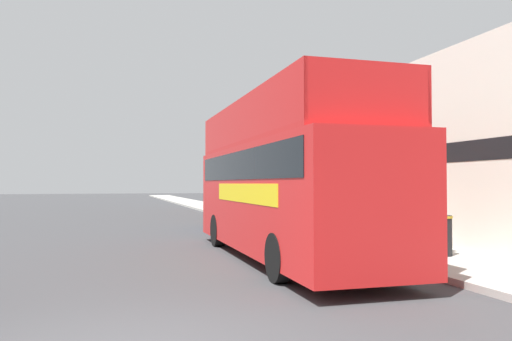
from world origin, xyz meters
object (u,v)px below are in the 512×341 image
object	(u,v)px
tour_bus	(282,187)
lamp_post_nearest	(419,131)
parked_car_ahead_of_bus	(235,213)
litter_bin	(443,234)
lamp_post_second	(295,138)

from	to	relation	value
tour_bus	lamp_post_nearest	world-z (taller)	lamp_post_nearest
tour_bus	parked_car_ahead_of_bus	world-z (taller)	tour_bus
lamp_post_nearest	litter_bin	bearing A→B (deg)	28.78
tour_bus	lamp_post_nearest	bearing A→B (deg)	-39.54
tour_bus	lamp_post_nearest	size ratio (longest dim) A/B	2.27
lamp_post_nearest	lamp_post_second	world-z (taller)	lamp_post_second
litter_bin	tour_bus	bearing A→B (deg)	156.48
tour_bus	litter_bin	bearing A→B (deg)	-22.83
lamp_post_nearest	litter_bin	xyz separation A→B (m)	(1.08, 0.59, -2.48)
lamp_post_nearest	tour_bus	bearing A→B (deg)	139.77
parked_car_ahead_of_bus	litter_bin	distance (m)	10.25
tour_bus	parked_car_ahead_of_bus	distance (m)	8.38
tour_bus	litter_bin	xyz separation A→B (m)	(3.67, -1.60, -1.17)
lamp_post_second	litter_bin	size ratio (longest dim) A/B	5.20
tour_bus	lamp_post_nearest	distance (m)	3.63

